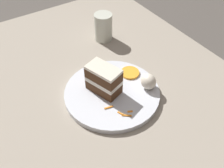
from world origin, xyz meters
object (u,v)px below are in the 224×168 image
(cream_dollop, at_px, (148,82))
(cake_slice, at_px, (104,80))
(plate, at_px, (112,93))
(drinking_glass, at_px, (103,29))
(orange_garnish, at_px, (130,73))

(cream_dollop, bearing_deg, cake_slice, 61.81)
(plate, height_order, cake_slice, cake_slice)
(cake_slice, height_order, drinking_glass, same)
(plate, distance_m, drinking_glass, 0.29)
(plate, xyz_separation_m, drinking_glass, (0.25, -0.13, 0.03))
(plate, relative_size, cream_dollop, 5.86)
(cake_slice, relative_size, drinking_glass, 1.07)
(plate, relative_size, drinking_glass, 2.76)
(plate, relative_size, cake_slice, 2.58)
(cream_dollop, distance_m, drinking_glass, 0.30)
(drinking_glass, bearing_deg, orange_garnish, 169.26)
(plate, height_order, orange_garnish, orange_garnish)
(cream_dollop, bearing_deg, orange_garnish, 6.20)
(orange_garnish, bearing_deg, cream_dollop, -173.80)
(orange_garnish, relative_size, drinking_glass, 0.58)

